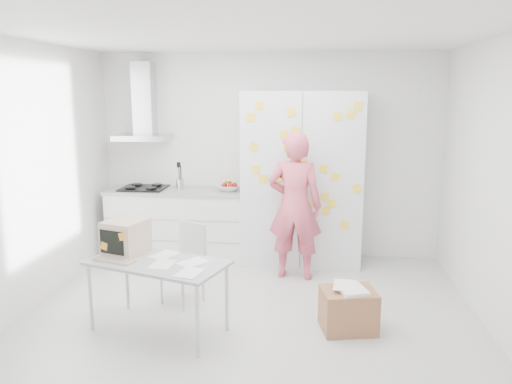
# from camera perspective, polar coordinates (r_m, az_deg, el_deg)

# --- Properties ---
(floor) EXTENTS (4.50, 4.00, 0.02)m
(floor) POSITION_cam_1_polar(r_m,az_deg,el_deg) (5.14, -0.63, -13.91)
(floor) COLOR silver
(floor) RESTS_ON ground
(walls) EXTENTS (4.52, 4.01, 2.70)m
(walls) POSITION_cam_1_polar(r_m,az_deg,el_deg) (5.43, 0.29, 2.51)
(walls) COLOR white
(walls) RESTS_ON ground
(ceiling) EXTENTS (4.50, 4.00, 0.02)m
(ceiling) POSITION_cam_1_polar(r_m,az_deg,el_deg) (4.68, -0.71, 17.67)
(ceiling) COLOR white
(ceiling) RESTS_ON walls
(counter_run) EXTENTS (1.84, 0.63, 1.28)m
(counter_run) POSITION_cam_1_polar(r_m,az_deg,el_deg) (6.78, -8.92, -3.44)
(counter_run) COLOR white
(counter_run) RESTS_ON ground
(range_hood) EXTENTS (0.70, 0.48, 1.01)m
(range_hood) POSITION_cam_1_polar(r_m,az_deg,el_deg) (6.83, -12.70, 9.16)
(range_hood) COLOR silver
(range_hood) RESTS_ON walls
(tall_cabinet) EXTENTS (1.50, 0.68, 2.20)m
(tall_cabinet) POSITION_cam_1_polar(r_m,az_deg,el_deg) (6.38, 5.25, 1.51)
(tall_cabinet) COLOR silver
(tall_cabinet) RESTS_ON ground
(person) EXTENTS (0.67, 0.48, 1.75)m
(person) POSITION_cam_1_polar(r_m,az_deg,el_deg) (5.87, 4.45, -1.59)
(person) COLOR #D75367
(person) RESTS_ON ground
(desk) EXTENTS (1.39, 0.98, 1.00)m
(desk) POSITION_cam_1_polar(r_m,az_deg,el_deg) (4.81, -13.50, -6.25)
(desk) COLOR #9FA7A9
(desk) RESTS_ON ground
(chair) EXTENTS (0.52, 0.52, 0.84)m
(chair) POSITION_cam_1_polar(r_m,az_deg,el_deg) (5.33, -7.97, -7.46)
(chair) COLOR #BABAB8
(chair) RESTS_ON ground
(cardboard_box) EXTENTS (0.56, 0.48, 0.43)m
(cardboard_box) POSITION_cam_1_polar(r_m,az_deg,el_deg) (4.83, 10.50, -13.05)
(cardboard_box) COLOR #9A6642
(cardboard_box) RESTS_ON ground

